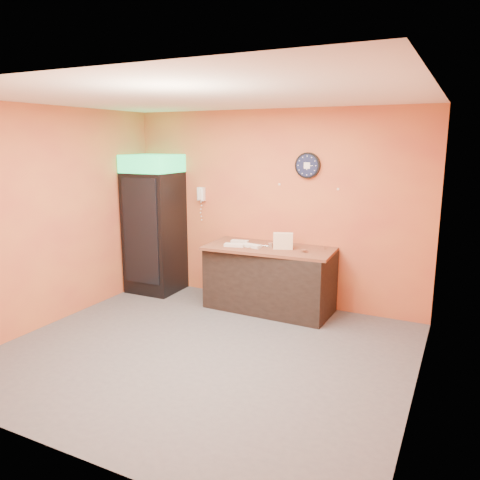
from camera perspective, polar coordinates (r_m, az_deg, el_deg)
The scene contains 15 objects.
floor at distance 5.50m, azimuth -4.38°, elevation -13.43°, with size 4.50×4.50×0.00m, color #47474C.
back_wall at distance 6.83m, azimuth 4.01°, elevation 3.91°, with size 4.50×0.02×2.80m, color #CF793A.
left_wall at distance 6.50m, azimuth -21.95°, elevation 2.64°, with size 0.02×4.00×2.80m, color #CF793A.
right_wall at distance 4.38m, azimuth 21.57°, elevation -1.53°, with size 0.02×4.00×2.80m, color #CF793A.
ceiling at distance 4.99m, azimuth -4.91°, elevation 17.02°, with size 4.50×4.00×0.02m, color white.
beverage_cooler at distance 7.45m, azimuth -10.51°, elevation 1.70°, with size 0.77×0.78×2.15m.
prep_counter at distance 6.64m, azimuth 3.61°, elevation -4.84°, with size 1.75×0.78×0.87m, color black.
wall_clock at distance 6.56m, azimuth 8.24°, elevation 8.98°, with size 0.36×0.06×0.36m.
wall_phone at distance 7.29m, azimuth -4.78°, elevation 5.60°, with size 0.11×0.10×0.21m.
butcher_paper at distance 6.52m, azimuth 3.66°, elevation -1.00°, with size 1.78×0.86×0.04m, color brown.
sub_roll_stack at distance 6.37m, azimuth 5.28°, elevation -0.12°, with size 0.28×0.18×0.22m.
wrapped_sandwich_left at distance 6.52m, azimuth -0.71°, elevation -0.63°, with size 0.28×0.11×0.04m, color silver.
wrapped_sandwich_mid at distance 6.48m, azimuth 1.40°, elevation -0.70°, with size 0.28×0.11×0.04m, color silver.
wrapped_sandwich_right at distance 6.76m, azimuth -0.03°, elevation -0.19°, with size 0.25×0.10×0.04m, color silver.
kitchen_tool at distance 6.48m, azimuth 3.73°, elevation -0.60°, with size 0.07×0.07×0.07m, color silver.
Camera 1 is at (2.56, -4.26, 2.36)m, focal length 35.00 mm.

